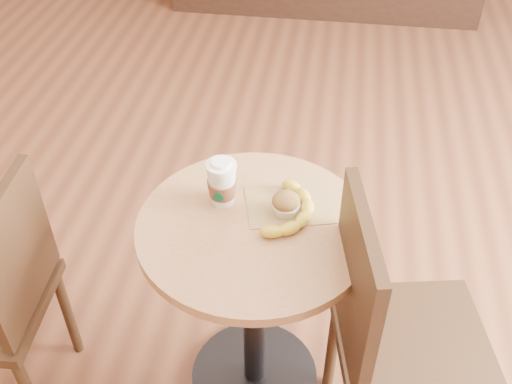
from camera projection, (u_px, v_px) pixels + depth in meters
The scene contains 6 objects.
cafe_table at pixel (254, 281), 1.79m from camera, with size 0.65×0.65×0.75m.
chair_right at pixel (392, 334), 1.63m from camera, with size 0.49×0.49×0.95m.
kraft_bag at pixel (289, 205), 1.69m from camera, with size 0.24×0.18×0.00m, color olive.
coffee_cup at pixel (222, 184), 1.66m from camera, with size 0.09×0.09×0.14m.
muffin at pixel (286, 204), 1.64m from camera, with size 0.08×0.08×0.07m.
banana at pixel (292, 209), 1.65m from camera, with size 0.15×0.26×0.04m, color gold, non-canonical shape.
Camera 1 is at (0.14, -1.25, 1.88)m, focal length 42.00 mm.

